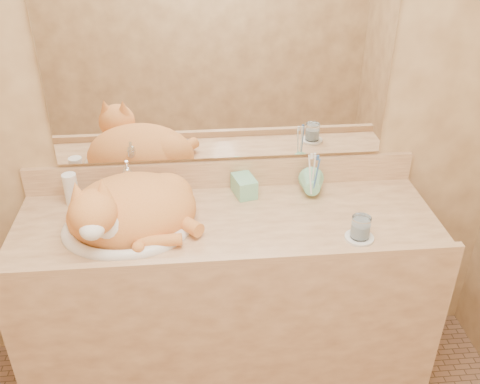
{
  "coord_description": "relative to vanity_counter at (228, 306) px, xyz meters",
  "views": [
    {
      "loc": [
        -0.11,
        -0.95,
        1.98
      ],
      "look_at": [
        0.05,
        0.7,
        0.99
      ],
      "focal_mm": 40.0,
      "sensor_mm": 36.0,
      "label": 1
    }
  ],
  "objects": [
    {
      "name": "vanity_counter",
      "position": [
        0.0,
        0.0,
        0.0
      ],
      "size": [
        1.6,
        0.55,
        0.85
      ],
      "primitive_type": null,
      "color": "#9C6C46",
      "rests_on": "floor"
    },
    {
      "name": "sink_basin",
      "position": [
        -0.37,
        -0.02,
        0.5
      ],
      "size": [
        0.51,
        0.45,
        0.14
      ],
      "primitive_type": null,
      "rotation": [
        0.0,
        0.0,
        0.14
      ],
      "color": "white",
      "rests_on": "vanity_counter"
    },
    {
      "name": "faucet",
      "position": [
        -0.37,
        0.16,
        0.51
      ],
      "size": [
        0.06,
        0.13,
        0.17
      ],
      "primitive_type": null,
      "rotation": [
        0.0,
        0.0,
        -0.13
      ],
      "color": "silver",
      "rests_on": "vanity_counter"
    },
    {
      "name": "lotion_bottle",
      "position": [
        -0.6,
        0.18,
        0.49
      ],
      "size": [
        0.05,
        0.05,
        0.13
      ],
      "primitive_type": "cylinder",
      "color": "white",
      "rests_on": "vanity_counter"
    },
    {
      "name": "toothbrush_cup",
      "position": [
        0.35,
        0.11,
        0.47
      ],
      "size": [
        0.12,
        0.12,
        0.1
      ],
      "primitive_type": "imported",
      "rotation": [
        0.0,
        0.0,
        -0.15
      ],
      "color": "#7ECA9F",
      "rests_on": "vanity_counter"
    },
    {
      "name": "toothbrushes",
      "position": [
        0.35,
        0.11,
        0.55
      ],
      "size": [
        0.03,
        0.03,
        0.21
      ],
      "primitive_type": null,
      "color": "white",
      "rests_on": "toothbrush_cup"
    },
    {
      "name": "cat",
      "position": [
        -0.36,
        -0.01,
        0.51
      ],
      "size": [
        0.55,
        0.48,
        0.26
      ],
      "primitive_type": null,
      "rotation": [
        0.0,
        0.0,
        0.19
      ],
      "color": "orange",
      "rests_on": "sink_basin"
    },
    {
      "name": "water_glass",
      "position": [
        0.47,
        -0.16,
        0.48
      ],
      "size": [
        0.07,
        0.07,
        0.08
      ],
      "primitive_type": "cylinder",
      "color": "white",
      "rests_on": "saucer"
    },
    {
      "name": "mirror",
      "position": [
        0.0,
        0.26,
        0.97
      ],
      "size": [
        1.3,
        0.02,
        0.8
      ],
      "primitive_type": "cube",
      "color": "white",
      "rests_on": "wall_back"
    },
    {
      "name": "soap_dispenser",
      "position": [
        0.1,
        0.13,
        0.51
      ],
      "size": [
        0.1,
        0.1,
        0.18
      ],
      "primitive_type": "imported",
      "rotation": [
        0.0,
        0.0,
        0.25
      ],
      "color": "#7ECA9F",
      "rests_on": "vanity_counter"
    },
    {
      "name": "saucer",
      "position": [
        0.47,
        -0.16,
        0.43
      ],
      "size": [
        0.1,
        0.1,
        0.01
      ],
      "primitive_type": "cylinder",
      "color": "white",
      "rests_on": "vanity_counter"
    },
    {
      "name": "wall_back",
      "position": [
        0.0,
        0.28,
        0.82
      ],
      "size": [
        2.4,
        0.02,
        2.5
      ],
      "primitive_type": "cube",
      "color": "#986F45",
      "rests_on": "ground"
    }
  ]
}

